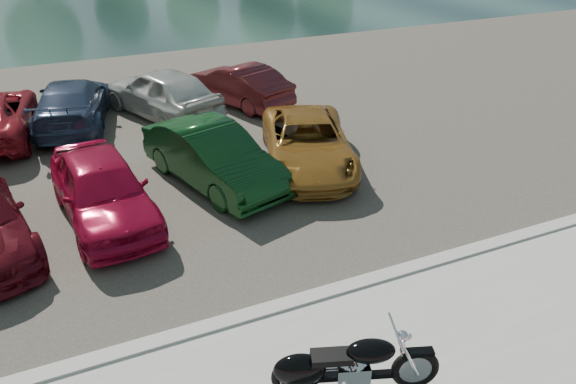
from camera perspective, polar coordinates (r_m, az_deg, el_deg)
name	(u,v)px	position (r m, az deg, el deg)	size (l,w,h in m)	color
ground	(419,366)	(8.97, 13.16, -16.82)	(200.00, 200.00, 0.00)	#595447
kerb	(352,286)	(10.14, 6.51, -9.52)	(60.00, 0.30, 0.14)	#ACA8A2
parking_lot	(205,122)	(17.52, -8.47, 7.02)	(60.00, 18.00, 0.04)	#3D3831
motorcycle	(340,367)	(7.99, 5.34, -17.26)	(2.25, 1.06, 1.05)	black
car_4	(103,189)	(12.35, -18.32, 0.25)	(1.69, 4.21, 1.43)	#A50B2F
car_5	(213,156)	(13.37, -7.62, 3.61)	(1.49, 4.28, 1.41)	#0F3715
car_6	(307,143)	(14.18, 1.99, 5.02)	(2.11, 4.59, 1.27)	#9C6624
car_11	(72,103)	(18.09, -21.07, 8.48)	(1.91, 4.70, 1.37)	navy
car_12	(162,92)	(18.01, -12.65, 9.88)	(1.81, 4.50, 1.53)	#BBBCB6
car_13	(239,84)	(18.78, -5.01, 10.84)	(1.38, 3.97, 1.31)	#541619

